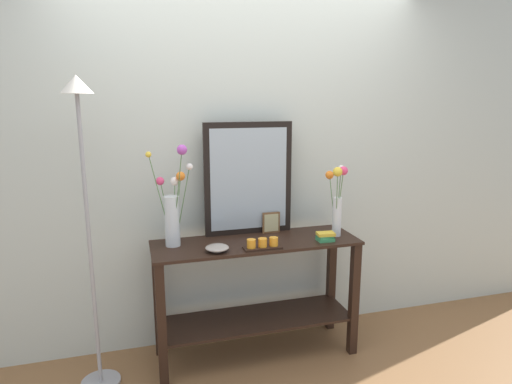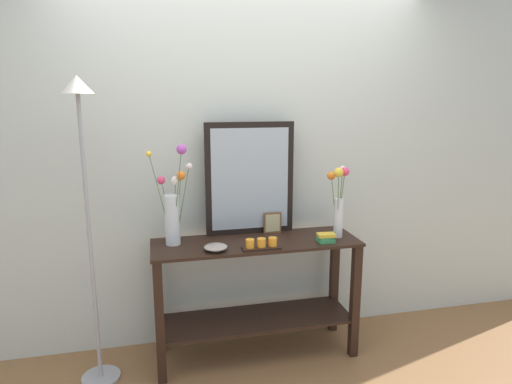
{
  "view_description": "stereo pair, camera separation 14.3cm",
  "coord_description": "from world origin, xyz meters",
  "views": [
    {
      "loc": [
        -0.77,
        -2.69,
        1.76
      ],
      "look_at": [
        0.0,
        0.0,
        1.16
      ],
      "focal_mm": 30.89,
      "sensor_mm": 36.0,
      "label": 1
    },
    {
      "loc": [
        -0.63,
        -2.72,
        1.76
      ],
      "look_at": [
        0.0,
        0.0,
        1.16
      ],
      "focal_mm": 30.89,
      "sensor_mm": 36.0,
      "label": 2
    }
  ],
  "objects": [
    {
      "name": "ground_plane",
      "position": [
        0.0,
        0.0,
        -0.01
      ],
      "size": [
        7.0,
        6.0,
        0.02
      ],
      "primitive_type": "cube",
      "color": "brown"
    },
    {
      "name": "wall_back",
      "position": [
        0.0,
        0.34,
        1.35
      ],
      "size": [
        6.4,
        0.08,
        2.7
      ],
      "primitive_type": "cube",
      "color": "beige",
      "rests_on": "ground"
    },
    {
      "name": "console_table",
      "position": [
        0.0,
        0.0,
        0.52
      ],
      "size": [
        1.38,
        0.44,
        0.82
      ],
      "color": "black",
      "rests_on": "ground"
    },
    {
      "name": "mirror_leaning",
      "position": [
        0.0,
        0.19,
        1.21
      ],
      "size": [
        0.62,
        0.03,
        0.78
      ],
      "color": "black",
      "rests_on": "console_table"
    },
    {
      "name": "tall_vase_left",
      "position": [
        -0.53,
        0.06,
        1.06
      ],
      "size": [
        0.28,
        0.22,
        0.66
      ],
      "color": "silver",
      "rests_on": "console_table"
    },
    {
      "name": "vase_right",
      "position": [
        0.56,
        -0.05,
        1.09
      ],
      "size": [
        0.11,
        0.18,
        0.5
      ],
      "color": "silver",
      "rests_on": "console_table"
    },
    {
      "name": "candle_tray",
      "position": [
        -0.0,
        -0.15,
        0.85
      ],
      "size": [
        0.24,
        0.09,
        0.07
      ],
      "color": "black",
      "rests_on": "console_table"
    },
    {
      "name": "picture_frame_small",
      "position": [
        0.15,
        0.15,
        0.9
      ],
      "size": [
        0.13,
        0.01,
        0.15
      ],
      "color": "brown",
      "rests_on": "console_table"
    },
    {
      "name": "decorative_bowl",
      "position": [
        -0.29,
        -0.12,
        0.85
      ],
      "size": [
        0.15,
        0.15,
        0.04
      ],
      "color": "#9E9389",
      "rests_on": "console_table"
    },
    {
      "name": "book_stack",
      "position": [
        0.45,
        -0.12,
        0.85
      ],
      "size": [
        0.12,
        0.09,
        0.06
      ],
      "color": "#388E56",
      "rests_on": "console_table"
    },
    {
      "name": "floor_lamp",
      "position": [
        -1.03,
        -0.06,
        1.27
      ],
      "size": [
        0.24,
        0.24,
        1.88
      ],
      "color": "#9E9EA3",
      "rests_on": "ground"
    }
  ]
}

